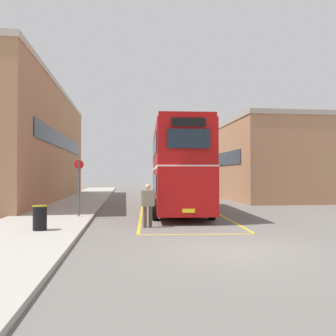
{
  "coord_description": "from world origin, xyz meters",
  "views": [
    {
      "loc": [
        -2.94,
        -9.64,
        2.11
      ],
      "look_at": [
        -0.15,
        13.8,
        2.56
      ],
      "focal_mm": 37.78,
      "sensor_mm": 36.0,
      "label": 1
    }
  ],
  "objects_px": {
    "single_deck_bus": "(191,179)",
    "bus_stop_sign": "(79,182)",
    "double_decker_bus": "(178,167)",
    "pedestrian_boarding": "(148,202)",
    "litter_bin": "(40,218)"
  },
  "relations": [
    {
      "from": "single_deck_bus",
      "to": "bus_stop_sign",
      "type": "xyz_separation_m",
      "value": [
        -9.13,
        -20.03,
        0.11
      ]
    },
    {
      "from": "double_decker_bus",
      "to": "single_deck_bus",
      "type": "height_order",
      "value": "double_decker_bus"
    },
    {
      "from": "pedestrian_boarding",
      "to": "bus_stop_sign",
      "type": "xyz_separation_m",
      "value": [
        -3.08,
        2.98,
        0.74
      ]
    },
    {
      "from": "litter_bin",
      "to": "pedestrian_boarding",
      "type": "bearing_deg",
      "value": 16.1
    },
    {
      "from": "double_decker_bus",
      "to": "bus_stop_sign",
      "type": "bearing_deg",
      "value": -154.65
    },
    {
      "from": "single_deck_bus",
      "to": "litter_bin",
      "type": "xyz_separation_m",
      "value": [
        -9.95,
        -24.14,
        -1.06
      ]
    },
    {
      "from": "single_deck_bus",
      "to": "pedestrian_boarding",
      "type": "relative_size",
      "value": 5.73
    },
    {
      "from": "double_decker_bus",
      "to": "pedestrian_boarding",
      "type": "height_order",
      "value": "double_decker_bus"
    },
    {
      "from": "double_decker_bus",
      "to": "single_deck_bus",
      "type": "xyz_separation_m",
      "value": [
        4.05,
        17.63,
        -0.87
      ]
    },
    {
      "from": "bus_stop_sign",
      "to": "pedestrian_boarding",
      "type": "bearing_deg",
      "value": -44.06
    },
    {
      "from": "double_decker_bus",
      "to": "single_deck_bus",
      "type": "relative_size",
      "value": 1.06
    },
    {
      "from": "litter_bin",
      "to": "bus_stop_sign",
      "type": "xyz_separation_m",
      "value": [
        0.82,
        4.11,
        1.17
      ]
    },
    {
      "from": "single_deck_bus",
      "to": "litter_bin",
      "type": "relative_size",
      "value": 11.31
    },
    {
      "from": "double_decker_bus",
      "to": "pedestrian_boarding",
      "type": "relative_size",
      "value": 6.1
    },
    {
      "from": "pedestrian_boarding",
      "to": "bus_stop_sign",
      "type": "height_order",
      "value": "bus_stop_sign"
    }
  ]
}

